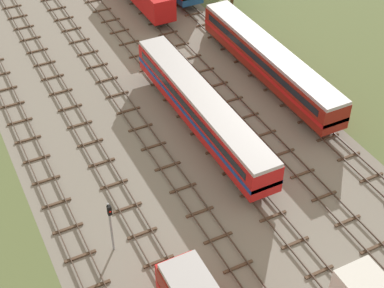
# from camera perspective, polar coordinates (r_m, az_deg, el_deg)

# --- Properties ---
(ground_plane) EXTENTS (480.00, 480.00, 0.00)m
(ground_plane) POSITION_cam_1_polar(r_m,az_deg,el_deg) (52.64, -1.62, 0.80)
(ground_plane) COLOR #5B6B3D
(ballast_bed) EXTENTS (28.51, 176.00, 0.01)m
(ballast_bed) POSITION_cam_1_polar(r_m,az_deg,el_deg) (52.63, -1.62, 0.81)
(ballast_bed) COLOR gray
(ballast_bed) RESTS_ON ground
(track_far_left) EXTENTS (2.40, 126.00, 0.29)m
(track_far_left) POSITION_cam_1_polar(r_m,az_deg,el_deg) (50.68, -14.73, -2.40)
(track_far_left) COLOR #47382D
(track_far_left) RESTS_ON ground
(track_left) EXTENTS (2.40, 126.00, 0.29)m
(track_left) POSITION_cam_1_polar(r_m,az_deg,el_deg) (51.38, -9.53, -0.79)
(track_left) COLOR #47382D
(track_left) RESTS_ON ground
(track_centre_left) EXTENTS (2.40, 126.00, 0.29)m
(track_centre_left) POSITION_cam_1_polar(r_m,az_deg,el_deg) (52.53, -4.50, 0.77)
(track_centre_left) COLOR #47382D
(track_centre_left) RESTS_ON ground
(track_centre) EXTENTS (2.40, 126.00, 0.29)m
(track_centre) POSITION_cam_1_polar(r_m,az_deg,el_deg) (54.10, 0.27, 2.25)
(track_centre) COLOR #47382D
(track_centre) RESTS_ON ground
(track_centre_right) EXTENTS (2.40, 126.00, 0.29)m
(track_centre_right) POSITION_cam_1_polar(r_m,az_deg,el_deg) (56.05, 4.75, 3.62)
(track_centre_right) COLOR #47382D
(track_centre_right) RESTS_ON ground
(track_right) EXTENTS (2.40, 126.00, 0.29)m
(track_right) POSITION_cam_1_polar(r_m,az_deg,el_deg) (58.35, 8.91, 4.87)
(track_right) COLOR #47382D
(track_right) RESTS_ON ground
(passenger_coach_centre_mid) EXTENTS (2.96, 22.00, 3.80)m
(passenger_coach_centre_mid) POSITION_cam_1_polar(r_m,az_deg,el_deg) (51.68, 0.94, 3.63)
(passenger_coach_centre_mid) COLOR red
(passenger_coach_centre_mid) RESTS_ON ground
(passenger_coach_right_midfar) EXTENTS (2.96, 22.00, 3.80)m
(passenger_coach_right_midfar) POSITION_cam_1_polar(r_m,az_deg,el_deg) (58.89, 7.64, 8.25)
(passenger_coach_right_midfar) COLOR maroon
(passenger_coach_right_midfar) RESTS_ON ground
(signal_post_nearest) EXTENTS (0.28, 0.47, 4.78)m
(signal_post_nearest) POSITION_cam_1_polar(r_m,az_deg,el_deg) (41.19, -8.10, -7.60)
(signal_post_nearest) COLOR gray
(signal_post_nearest) RESTS_ON ground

